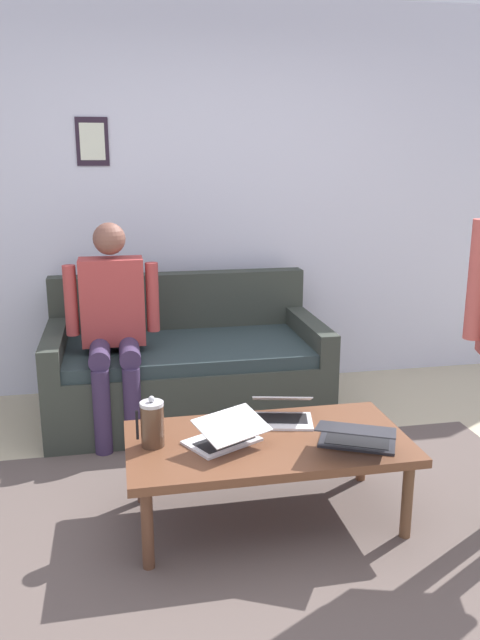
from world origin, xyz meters
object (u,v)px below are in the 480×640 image
couch (186,369)px  person_seated (113,318)px  laptop_center (357,436)px  french_press (152,424)px  laptop_right (282,413)px  coffee_table (268,447)px  laptop_left (226,435)px

couch → person_seated: 0.66m
laptop_center → french_press: 0.91m
laptop_right → person_seated: (0.79, -0.93, 0.28)m
couch → person_seated: person_seated is taller
couch → person_seated: (0.45, 0.23, 0.42)m
french_press → person_seated: (0.15, -1.09, 0.22)m
couch → person_seated: size_ratio=1.36×
couch → french_press: size_ratio=7.41×
french_press → coffee_table: bearing=176.4°
coffee_table → laptop_left: 0.22m
laptop_left → coffee_table: bearing=-175.4°
laptop_center → laptop_right: 0.42m
laptop_right → laptop_left: bearing=33.2°
laptop_left → laptop_center: 0.58m
couch → laptop_right: (-0.34, 1.16, 0.14)m
laptop_center → french_press: bearing=-11.3°
laptop_left → couch: bearing=-89.0°
french_press → couch: bearing=-102.6°
coffee_table → laptop_left: (0.20, 0.02, 0.08)m
laptop_left → french_press: 0.33m
coffee_table → laptop_center: laptop_center is taller
coffee_table → person_seated: person_seated is taller
french_press → person_seated: bearing=-81.9°
laptop_left → french_press: bearing=-8.7°
couch → french_press: couch is taller
french_press → person_seated: size_ratio=0.18×
laptop_right → french_press: (0.63, 0.16, 0.07)m
coffee_table → laptop_right: (-0.11, -0.19, 0.08)m
laptop_right → french_press: bearing=14.0°
coffee_table → french_press: 0.54m
person_seated → couch: bearing=-153.2°
laptop_left → laptop_right: size_ratio=1.20×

